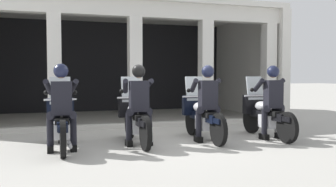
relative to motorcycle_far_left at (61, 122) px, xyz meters
The scene contains 11 objects.
ground_plane 3.86m from the motorcycle_far_left, 55.29° to the left, with size 80.00×80.00×0.00m, color #A8A59E.
station_building 5.93m from the motorcycle_far_left, 68.96° to the left, with size 9.54×4.95×3.55m.
kerb_strip 3.11m from the motorcycle_far_left, 48.59° to the left, with size 9.04×0.24×0.12m, color #B7B5AD.
motorcycle_far_left is the anchor object (origin of this frame).
police_officer_far_left 0.52m from the motorcycle_far_left, 90.26° to the right, with size 0.63×0.61×1.58m.
motorcycle_center_left 1.46m from the motorcycle_far_left, ahead, with size 0.62×2.04×1.35m.
police_officer_center_left 1.52m from the motorcycle_far_left, ahead, with size 0.63×0.61×1.58m.
motorcycle_center_right 2.91m from the motorcycle_far_left, ahead, with size 0.62×2.04×1.35m.
police_officer_center_right 2.94m from the motorcycle_far_left, ahead, with size 0.63×0.61×1.58m.
motorcycle_far_right 4.36m from the motorcycle_far_left, ahead, with size 0.62×2.04×1.35m.
police_officer_far_right 4.39m from the motorcycle_far_left, ahead, with size 0.63×0.61×1.58m.
Camera 1 is at (-2.38, -7.31, 1.39)m, focal length 39.67 mm.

